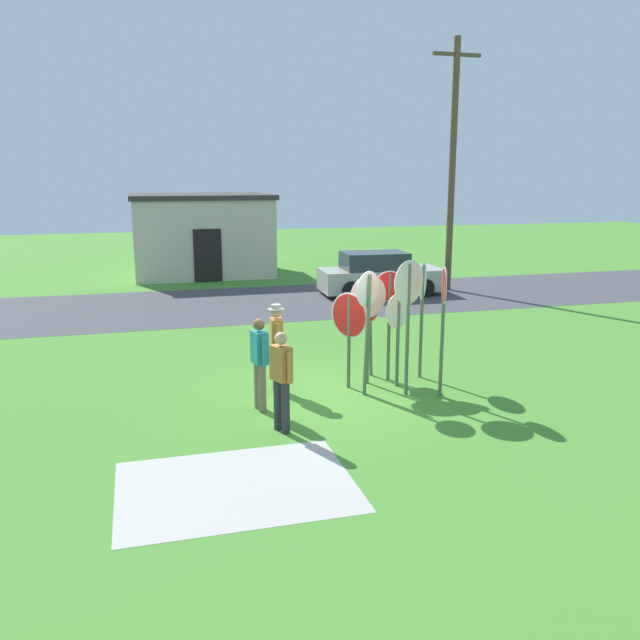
# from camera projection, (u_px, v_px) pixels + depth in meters

# --- Properties ---
(ground_plane) EXTENTS (80.00, 80.00, 0.00)m
(ground_plane) POSITION_uv_depth(u_px,v_px,m) (323.00, 397.00, 12.66)
(ground_plane) COLOR #47842D
(street_asphalt) EXTENTS (60.00, 6.40, 0.01)m
(street_asphalt) POSITION_uv_depth(u_px,v_px,m) (243.00, 303.00, 21.87)
(street_asphalt) COLOR #424247
(street_asphalt) RESTS_ON ground
(concrete_path) EXTENTS (3.20, 2.40, 0.01)m
(concrete_path) POSITION_uv_depth(u_px,v_px,m) (236.00, 486.00, 9.02)
(concrete_path) COLOR #ADAAA3
(concrete_path) RESTS_ON ground
(building_background) EXTENTS (5.82, 5.06, 3.39)m
(building_background) POSITION_uv_depth(u_px,v_px,m) (201.00, 234.00, 28.30)
(building_background) COLOR beige
(building_background) RESTS_ON ground
(utility_pole) EXTENTS (1.80, 0.24, 8.85)m
(utility_pole) POSITION_uv_depth(u_px,v_px,m) (452.00, 162.00, 23.57)
(utility_pole) COLOR brown
(utility_pole) RESTS_ON ground
(parked_car_on_street) EXTENTS (4.39, 2.19, 1.51)m
(parked_car_on_street) POSITION_uv_depth(u_px,v_px,m) (379.00, 275.00, 23.50)
(parked_car_on_street) COLOR #B7B2A3
(parked_car_on_street) RESTS_ON ground
(stop_sign_low_front) EXTENTS (0.58, 0.42, 2.42)m
(stop_sign_low_front) POSITION_uv_depth(u_px,v_px,m) (367.00, 313.00, 12.41)
(stop_sign_low_front) COLOR #51664C
(stop_sign_low_front) RESTS_ON ground
(stop_sign_nearest) EXTENTS (0.65, 0.31, 1.91)m
(stop_sign_nearest) POSITION_uv_depth(u_px,v_px,m) (398.00, 324.00, 13.05)
(stop_sign_nearest) COLOR #51664C
(stop_sign_nearest) RESTS_ON ground
(stop_sign_tallest) EXTENTS (0.61, 0.50, 1.90)m
(stop_sign_tallest) POSITION_uv_depth(u_px,v_px,m) (371.00, 316.00, 13.77)
(stop_sign_tallest) COLOR #51664C
(stop_sign_tallest) RESTS_ON ground
(stop_sign_rear_left) EXTENTS (0.48, 0.78, 1.93)m
(stop_sign_rear_left) POSITION_uv_depth(u_px,v_px,m) (349.00, 324.00, 12.94)
(stop_sign_rear_left) COLOR #51664C
(stop_sign_rear_left) RESTS_ON ground
(stop_sign_leaning_left) EXTENTS (0.75, 0.40, 2.62)m
(stop_sign_leaning_left) POSITION_uv_depth(u_px,v_px,m) (408.00, 303.00, 12.39)
(stop_sign_leaning_left) COLOR #51664C
(stop_sign_leaning_left) RESTS_ON ground
(stop_sign_center_cluster) EXTENTS (0.46, 0.64, 2.44)m
(stop_sign_center_cluster) POSITION_uv_depth(u_px,v_px,m) (422.00, 299.00, 13.54)
(stop_sign_center_cluster) COLOR #51664C
(stop_sign_center_cluster) RESTS_ON ground
(stop_sign_far_back) EXTENTS (0.84, 0.24, 2.23)m
(stop_sign_far_back) POSITION_uv_depth(u_px,v_px,m) (368.00, 309.00, 13.18)
(stop_sign_far_back) COLOR #51664C
(stop_sign_far_back) RESTS_ON ground
(stop_sign_leaning_right) EXTENTS (0.62, 0.18, 2.28)m
(stop_sign_leaning_right) POSITION_uv_depth(u_px,v_px,m) (389.00, 308.00, 13.42)
(stop_sign_leaning_right) COLOR #51664C
(stop_sign_leaning_right) RESTS_ON ground
(stop_sign_rear_right) EXTENTS (0.25, 0.65, 2.50)m
(stop_sign_rear_right) POSITION_uv_depth(u_px,v_px,m) (443.00, 310.00, 12.34)
(stop_sign_rear_right) COLOR #51664C
(stop_sign_rear_right) RESTS_ON ground
(person_in_teal) EXTENTS (0.34, 0.53, 1.69)m
(person_in_teal) POSITION_uv_depth(u_px,v_px,m) (281.00, 376.00, 10.76)
(person_in_teal) COLOR #2D2D33
(person_in_teal) RESTS_ON ground
(person_in_dark_shirt) EXTENTS (0.31, 0.57, 1.74)m
(person_in_dark_shirt) POSITION_uv_depth(u_px,v_px,m) (277.00, 342.00, 12.80)
(person_in_dark_shirt) COLOR #2D2D33
(person_in_dark_shirt) RESTS_ON ground
(person_with_sunhat) EXTENTS (0.28, 0.56, 1.69)m
(person_with_sunhat) POSITION_uv_depth(u_px,v_px,m) (260.00, 359.00, 11.76)
(person_with_sunhat) COLOR #7A6B56
(person_with_sunhat) RESTS_ON ground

